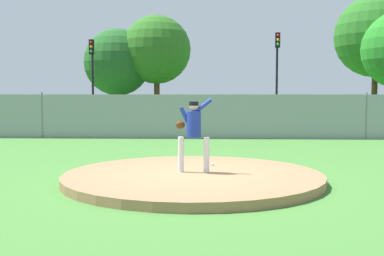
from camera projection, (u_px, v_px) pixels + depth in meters
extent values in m
plane|color=#427A33|center=(200.00, 149.00, 16.46)|extent=(80.00, 80.00, 0.00)
cube|color=#2B2B2D|center=(204.00, 130.00, 24.93)|extent=(44.00, 7.00, 0.01)
cylinder|color=#99704C|center=(193.00, 177.00, 10.47)|extent=(5.70, 5.70, 0.19)
cylinder|color=silver|center=(181.00, 154.00, 10.58)|extent=(0.13, 0.13, 0.79)
cylinder|color=silver|center=(206.00, 155.00, 10.52)|extent=(0.13, 0.13, 0.79)
cylinder|color=navy|center=(194.00, 124.00, 10.50)|extent=(0.32, 0.32, 0.57)
cylinder|color=navy|center=(202.00, 107.00, 10.47)|extent=(0.47, 0.12, 0.39)
cylinder|color=navy|center=(186.00, 117.00, 10.50)|extent=(0.29, 0.11, 0.46)
ellipsoid|color=#4C2D14|center=(180.00, 125.00, 10.57)|extent=(0.20, 0.12, 0.18)
sphere|color=tan|center=(194.00, 107.00, 10.47)|extent=(0.20, 0.20, 0.20)
cylinder|color=black|center=(194.00, 103.00, 10.47)|extent=(0.21, 0.21, 0.09)
sphere|color=white|center=(212.00, 164.00, 11.56)|extent=(0.07, 0.07, 0.07)
cube|color=gray|center=(202.00, 117.00, 20.37)|extent=(34.77, 0.03, 1.89)
cylinder|color=slate|center=(42.00, 115.00, 20.65)|extent=(0.07, 0.07, 1.99)
cylinder|color=slate|center=(366.00, 116.00, 20.09)|extent=(0.07, 0.07, 1.99)
cube|color=#161E4C|center=(309.00, 117.00, 24.65)|extent=(2.07, 4.16, 0.80)
cube|color=black|center=(310.00, 103.00, 24.59)|extent=(1.83, 2.33, 0.67)
cylinder|color=black|center=(306.00, 123.00, 25.93)|extent=(1.95, 0.74, 0.64)
cylinder|color=black|center=(313.00, 126.00, 23.42)|extent=(1.95, 0.74, 0.64)
cylinder|color=black|center=(378.00, 123.00, 26.07)|extent=(1.83, 0.76, 0.64)
cube|color=#146066|center=(215.00, 118.00, 24.63)|extent=(2.01, 4.31, 0.69)
cube|color=black|center=(215.00, 105.00, 24.58)|extent=(1.75, 2.41, 0.67)
cylinder|color=black|center=(213.00, 123.00, 25.95)|extent=(1.84, 0.76, 0.64)
cylinder|color=black|center=(217.00, 126.00, 23.35)|extent=(1.84, 0.76, 0.64)
cone|color=orange|center=(128.00, 123.00, 26.58)|extent=(0.32, 0.32, 0.55)
cube|color=black|center=(129.00, 128.00, 26.60)|extent=(0.40, 0.40, 0.03)
cylinder|color=black|center=(93.00, 83.00, 29.21)|extent=(0.14, 0.14, 5.21)
cube|color=black|center=(92.00, 47.00, 28.87)|extent=(0.28, 0.24, 0.90)
sphere|color=red|center=(91.00, 42.00, 28.73)|extent=(0.18, 0.18, 0.18)
sphere|color=orange|center=(91.00, 47.00, 28.75)|extent=(0.18, 0.18, 0.18)
sphere|color=green|center=(91.00, 51.00, 28.77)|extent=(0.18, 0.18, 0.18)
cylinder|color=black|center=(277.00, 79.00, 29.06)|extent=(0.14, 0.14, 5.61)
cube|color=black|center=(278.00, 40.00, 28.71)|extent=(0.28, 0.24, 0.90)
sphere|color=red|center=(278.00, 35.00, 28.57)|extent=(0.18, 0.18, 0.18)
sphere|color=orange|center=(278.00, 40.00, 28.59)|extent=(0.18, 0.18, 0.18)
sphere|color=green|center=(278.00, 44.00, 28.61)|extent=(0.18, 0.18, 0.18)
cylinder|color=#4C331E|center=(118.00, 102.00, 35.53)|extent=(0.49, 0.49, 2.52)
sphere|color=#215A21|center=(118.00, 62.00, 35.32)|extent=(4.96, 4.96, 4.96)
cylinder|color=#4C331E|center=(157.00, 97.00, 35.17)|extent=(0.42, 0.42, 3.39)
sphere|color=#2D6A1F|center=(157.00, 50.00, 34.92)|extent=(5.02, 5.02, 5.02)
cylinder|color=#4C331E|center=(374.00, 93.00, 33.79)|extent=(0.41, 0.41, 3.95)
sphere|color=#286A20|center=(376.00, 36.00, 33.50)|extent=(5.78, 5.78, 5.78)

